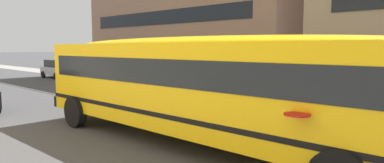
{
  "coord_description": "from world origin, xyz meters",
  "views": [
    {
      "loc": [
        8.81,
        -8.77,
        2.76
      ],
      "look_at": [
        1.39,
        -0.9,
        1.66
      ],
      "focal_mm": 31.49,
      "sensor_mm": 36.0,
      "label": 1
    }
  ],
  "objects_px": {
    "school_bus": "(203,81)",
    "parked_car_teal_under_tree": "(95,72)",
    "parked_car_silver_far_corner": "(58,69)",
    "parked_car_green_beside_sign": "(157,78)"
  },
  "relations": [
    {
      "from": "school_bus",
      "to": "parked_car_teal_under_tree",
      "type": "height_order",
      "value": "school_bus"
    },
    {
      "from": "school_bus",
      "to": "parked_car_teal_under_tree",
      "type": "distance_m",
      "value": 18.93
    },
    {
      "from": "parked_car_teal_under_tree",
      "to": "parked_car_silver_far_corner",
      "type": "distance_m",
      "value": 5.95
    },
    {
      "from": "school_bus",
      "to": "parked_car_silver_far_corner",
      "type": "bearing_deg",
      "value": 163.17
    },
    {
      "from": "parked_car_silver_far_corner",
      "to": "parked_car_green_beside_sign",
      "type": "distance_m",
      "value": 13.85
    },
    {
      "from": "parked_car_silver_far_corner",
      "to": "parked_car_green_beside_sign",
      "type": "xyz_separation_m",
      "value": [
        13.85,
        -0.17,
        0.0
      ]
    },
    {
      "from": "school_bus",
      "to": "parked_car_green_beside_sign",
      "type": "xyz_separation_m",
      "value": [
        -9.65,
        6.65,
        -0.98
      ]
    },
    {
      "from": "parked_car_green_beside_sign",
      "to": "school_bus",
      "type": "bearing_deg",
      "value": -32.27
    },
    {
      "from": "parked_car_teal_under_tree",
      "to": "parked_car_green_beside_sign",
      "type": "distance_m",
      "value": 7.91
    },
    {
      "from": "parked_car_silver_far_corner",
      "to": "parked_car_green_beside_sign",
      "type": "relative_size",
      "value": 0.99
    }
  ]
}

